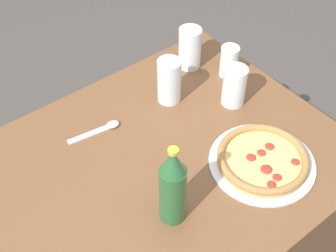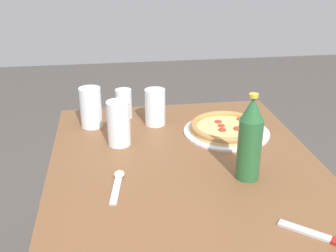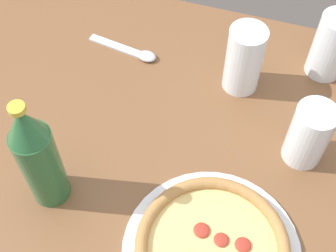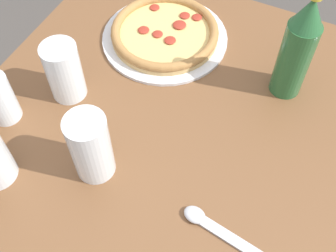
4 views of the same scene
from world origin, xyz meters
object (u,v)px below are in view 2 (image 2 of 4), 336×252
(glass_water, at_px, (124,105))
(spoon, at_px, (118,181))
(pizza_salami, at_px, (227,128))
(glass_iced_tea, at_px, (91,109))
(glass_orange_juice, at_px, (155,109))
(beer_bottle, at_px, (250,139))
(glass_lemonade, at_px, (119,126))
(knife, at_px, (327,238))

(glass_water, distance_m, spoon, 0.50)
(pizza_salami, height_order, glass_iced_tea, glass_iced_tea)
(glass_water, xyz_separation_m, glass_orange_juice, (-0.09, -0.11, 0.01))
(beer_bottle, height_order, spoon, beer_bottle)
(glass_iced_tea, xyz_separation_m, spoon, (-0.42, -0.08, -0.06))
(beer_bottle, bearing_deg, glass_iced_tea, 45.89)
(glass_water, xyz_separation_m, spoon, (-0.50, 0.04, -0.05))
(glass_lemonade, bearing_deg, spoon, 176.56)
(glass_orange_juice, height_order, glass_iced_tea, glass_iced_tea)
(knife, distance_m, spoon, 0.58)
(glass_water, height_order, glass_iced_tea, glass_iced_tea)
(glass_lemonade, xyz_separation_m, beer_bottle, (-0.28, -0.36, 0.06))
(pizza_salami, xyz_separation_m, glass_water, (0.21, 0.36, 0.03))
(glass_water, distance_m, glass_iced_tea, 0.15)
(glass_orange_juice, relative_size, knife, 0.79)
(glass_lemonade, relative_size, knife, 0.89)
(glass_orange_juice, distance_m, knife, 0.80)
(pizza_salami, bearing_deg, glass_orange_juice, 64.43)
(knife, bearing_deg, beer_bottle, 17.65)
(pizza_salami, height_order, knife, pizza_salami)
(glass_iced_tea, distance_m, beer_bottle, 0.64)
(beer_bottle, distance_m, knife, 0.34)
(glass_orange_juice, xyz_separation_m, knife, (-0.74, -0.32, -0.06))
(pizza_salami, distance_m, beer_bottle, 0.33)
(glass_orange_juice, relative_size, spoon, 0.80)
(glass_water, height_order, spoon, glass_water)
(knife, xyz_separation_m, spoon, (0.33, 0.48, 0.00))
(pizza_salami, distance_m, spoon, 0.50)
(glass_iced_tea, relative_size, beer_bottle, 0.58)
(glass_iced_tea, distance_m, knife, 0.94)
(pizza_salami, xyz_separation_m, glass_iced_tea, (0.13, 0.49, 0.05))
(spoon, bearing_deg, glass_lemonade, -3.44)
(glass_orange_juice, bearing_deg, spoon, 159.03)
(glass_orange_juice, height_order, beer_bottle, beer_bottle)
(pizza_salami, xyz_separation_m, beer_bottle, (-0.32, 0.03, 0.11))
(glass_water, bearing_deg, glass_iced_tea, 120.56)
(glass_water, bearing_deg, beer_bottle, -147.12)
(pizza_salami, bearing_deg, glass_iced_tea, 74.80)
(spoon, bearing_deg, pizza_salami, -54.25)
(glass_iced_tea, bearing_deg, beer_bottle, -134.11)
(glass_lemonade, xyz_separation_m, knife, (-0.58, -0.46, -0.07))
(glass_iced_tea, bearing_deg, glass_water, -59.44)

